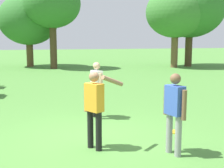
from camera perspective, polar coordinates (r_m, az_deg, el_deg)
ground_plane at (r=7.02m, az=-3.21°, el=-10.51°), size 120.00×120.00×0.00m
person_thrower at (r=8.62m, az=-2.95°, el=-0.43°), size 0.32×0.59×1.64m
person_catcher at (r=6.00m, az=11.89°, el=-4.63°), size 0.32×0.59×1.64m
person_bystander at (r=6.17m, az=-3.33°, el=-3.90°), size 0.83×0.54×1.64m
frisbee at (r=7.65m, az=11.71°, el=-8.94°), size 0.30×0.30×0.03m
tree_far_right at (r=25.81m, az=-15.71°, el=11.74°), size 4.84×4.84×5.92m
tree_slender_mid at (r=23.72m, az=-11.41°, el=14.76°), size 4.32×4.32×6.78m
tree_back_left at (r=24.85m, az=12.09°, el=13.23°), size 4.74×4.74×6.42m
tree_back_right at (r=26.05m, az=14.75°, el=13.87°), size 5.69×5.69×7.24m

